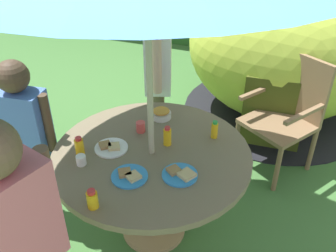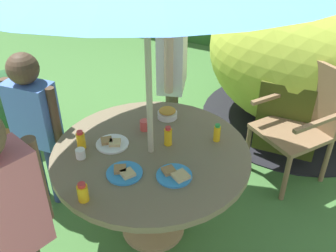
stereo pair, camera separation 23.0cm
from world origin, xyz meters
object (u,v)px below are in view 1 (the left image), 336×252
Objects in this scene: garden_table at (152,166)px; juice_bottle_near_right at (215,130)px; plate_back_edge at (111,147)px; cup_near at (81,160)px; child_in_white_shirt at (158,56)px; juice_bottle_near_left at (92,199)px; plate_far_right at (130,176)px; cup_far at (141,127)px; dome_tent at (284,46)px; wooden_chair at (288,110)px; snack_bowl at (161,114)px; juice_bottle_far_left at (167,136)px; plate_center_front at (180,174)px; juice_bottle_center_back at (79,146)px; child_in_pink_shirt at (12,224)px; child_in_blue_shirt at (24,123)px.

juice_bottle_near_right reaches higher than garden_table.
cup_near is at bearing -114.81° from plate_back_edge.
child_in_white_shirt is 1.01m from plate_back_edge.
child_in_white_shirt is 12.70× the size of juice_bottle_near_left.
plate_far_right is 0.29m from juice_bottle_near_left.
cup_far is (0.17, -0.75, -0.18)m from child_in_white_shirt.
plate_back_edge is at bearing -115.41° from dome_tent.
snack_bowl is at bearing -105.50° from wooden_chair.
juice_bottle_near_right is at bearing 35.07° from juice_bottle_far_left.
cup_near is (-0.58, -0.11, 0.02)m from plate_center_front.
wooden_chair is 7.94× the size of juice_bottle_near_right.
wooden_chair is 1.15m from child_in_white_shirt.
juice_bottle_center_back is at bearing -177.97° from plate_center_front.
child_in_pink_shirt is 0.93m from plate_center_front.
juice_bottle_far_left reaches higher than garden_table.
juice_bottle_near_right is at bearing -13.81° from snack_bowl.
juice_bottle_near_right is at bearing 26.14° from child_in_white_shirt.
child_in_white_shirt is (-1.06, -0.18, 0.39)m from wooden_chair.
cup_near is at bearing -143.75° from garden_table.
plate_back_edge reaches higher than garden_table.
child_in_white_shirt is at bearing 113.50° from snack_bowl.
plate_center_front is at bearing -100.66° from juice_bottle_near_right.
juice_bottle_center_back is at bearing 129.34° from juice_bottle_near_left.
wooden_chair is 13.50× the size of cup_far.
juice_bottle_near_left is at bearing -104.52° from juice_bottle_far_left.
child_in_blue_shirt is 1.25m from juice_bottle_near_right.
garden_table is 1.27× the size of wooden_chair.
juice_bottle_near_left reaches higher than cup_far.
child_in_pink_shirt is 1.35m from juice_bottle_near_right.
child_in_blue_shirt is 10.75× the size of juice_bottle_near_left.
juice_bottle_near_right reaches higher than plate_back_edge.
juice_bottle_near_right is (0.43, 0.83, 0.00)m from juice_bottle_near_left.
snack_bowl is 2.30× the size of cup_near.
snack_bowl is at bearing 166.19° from juice_bottle_near_right.
child_in_pink_shirt reaches higher than juice_bottle_far_left.
juice_bottle_center_back is at bearing -15.32° from child_in_blue_shirt.
dome_tent is (0.58, 1.99, 0.14)m from garden_table.
plate_back_edge is (-0.84, -2.05, -0.02)m from dome_tent.
juice_bottle_near_left is at bearing -105.72° from plate_far_right.
wooden_chair reaches higher than plate_back_edge.
garden_table is 0.47m from juice_bottle_near_right.
cup_far reaches higher than plate_center_front.
child_in_white_shirt is (-0.91, -1.06, 0.19)m from dome_tent.
child_in_white_shirt is at bearing 88.95° from cup_near.
dome_tent is at bearing 74.86° from plate_far_right.
dome_tent is 2.17m from plate_center_front.
garden_table is 0.87× the size of child_in_pink_shirt.
juice_bottle_near_left is (-0.11, -0.53, 0.16)m from garden_table.
juice_bottle_near_right is (0.58, 1.21, -0.15)m from child_in_pink_shirt.
dome_tent is at bearing 65.46° from juice_bottle_center_back.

